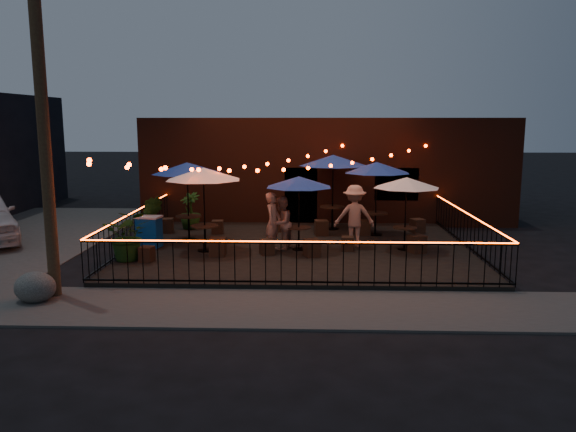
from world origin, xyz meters
The scene contains 35 objects.
ground centered at (0.00, 0.00, 0.00)m, with size 110.00×110.00×0.00m, color black.
patio centered at (0.00, 2.00, 0.07)m, with size 10.00×8.00×0.15m, color black.
sidewalk centered at (0.00, -3.25, 0.03)m, with size 18.00×2.50×0.05m, color #3C3A37.
brick_building centered at (1.00, 9.99, 2.00)m, with size 14.00×8.00×4.00m.
utility_pole centered at (-5.40, -2.60, 4.00)m, with size 0.26×0.26×8.00m, color #3D2419.
fence_front centered at (0.00, -2.00, 0.66)m, with size 10.00×0.04×1.04m.
fence_left centered at (-5.00, 2.00, 0.66)m, with size 0.04×8.00×1.04m.
fence_right centered at (5.00, 2.00, 0.66)m, with size 0.04×8.00×1.04m.
festoon_lights centered at (-1.01, 1.70, 2.52)m, with size 10.02×8.72×1.32m.
cafe_table_0 centered at (-2.73, 1.36, 2.37)m, with size 2.73×2.73×2.43m.
cafe_table_1 centered at (-3.53, 2.91, 2.40)m, with size 2.90×2.90×2.46m.
cafe_table_2 centered at (-0.01, 1.62, 2.13)m, with size 2.56×2.56×2.17m.
cafe_table_3 centered at (1.11, 4.80, 2.52)m, with size 2.58×2.58×2.59m.
cafe_table_4 centered at (3.11, 1.74, 2.10)m, with size 2.13×2.13×2.14m.
cafe_table_5 centered at (2.50, 3.83, 2.36)m, with size 2.77×2.77×2.42m.
bistro_chair_0 centered at (-4.09, 0.07, 0.35)m, with size 0.35×0.35×0.41m, color black.
bistro_chair_1 centered at (-2.27, 0.77, 0.40)m, with size 0.43×0.43×0.51m, color black.
bistro_chair_2 centered at (-4.51, 3.99, 0.39)m, with size 0.41×0.41×0.48m, color black.
bistro_chair_3 centered at (-2.78, 3.92, 0.37)m, with size 0.37×0.37×0.44m, color black.
bistro_chair_4 centered at (-0.90, 0.98, 0.37)m, with size 0.36×0.36×0.43m, color black.
bistro_chair_5 centered at (0.38, 0.82, 0.39)m, with size 0.41×0.41×0.48m, color black.
bistro_chair_6 centered at (-0.60, 4.36, 0.37)m, with size 0.38×0.38×0.45m, color black.
bistro_chair_7 centered at (0.71, 3.75, 0.40)m, with size 0.42×0.42×0.50m, color black.
bistro_chair_8 centered at (1.42, 1.54, 0.36)m, with size 0.35×0.35×0.42m, color black.
bistro_chair_9 centered at (3.39, 1.39, 0.40)m, with size 0.43×0.43×0.51m, color black.
bistro_chair_10 centered at (2.11, 3.85, 0.40)m, with size 0.42×0.42×0.49m, color black.
bistro_chair_11 centered at (3.97, 4.25, 0.39)m, with size 0.40×0.40×0.48m, color black.
patron_a centered at (-0.76, 1.42, 1.01)m, with size 0.63×0.41×1.72m, color #D4A68E.
patron_b centered at (-0.51, 1.61, 0.94)m, with size 0.77×0.60×1.58m, color tan.
patron_c centered at (1.65, 2.08, 1.08)m, with size 1.21×0.69×1.87m, color tan.
potted_shrub_a centered at (-4.60, 0.20, 0.84)m, with size 1.25×1.08×1.39m, color #184110.
potted_shrub_b centered at (-4.60, 2.22, 0.90)m, with size 0.82×0.66×1.49m, color #0F3C0C.
potted_shrub_c centered at (-3.86, 4.72, 0.79)m, with size 0.72×0.72×1.28m, color #0E390C.
cooler centered at (-4.50, 1.81, 0.63)m, with size 0.79×0.63×0.94m.
boulder centered at (-5.64, -3.02, 0.35)m, with size 0.89×0.76×0.69m, color #3F3F3B.
Camera 1 is at (0.24, -14.52, 3.93)m, focal length 35.00 mm.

